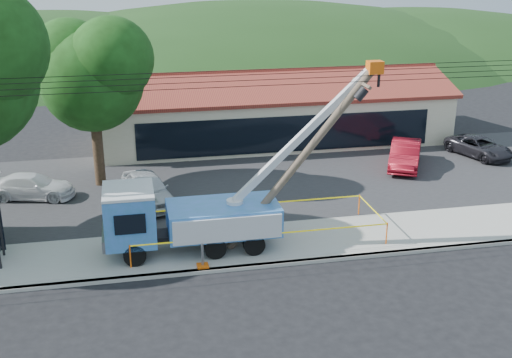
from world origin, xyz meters
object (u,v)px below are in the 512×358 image
object	(u,v)px
utility_truck	(188,215)
car_white	(34,200)
car_red	(404,169)
car_dark	(478,158)
leaning_pole	(308,150)
car_silver	(149,206)

from	to	relation	value
utility_truck	car_white	world-z (taller)	utility_truck
car_red	car_dark	bearing A→B (deg)	38.28
leaning_pole	car_silver	size ratio (longest dim) A/B	1.68
leaning_pole	car_silver	xyz separation A→B (m)	(-6.40, 5.79, -4.21)
car_silver	car_red	distance (m)	14.97
utility_truck	leaning_pole	xyz separation A→B (m)	(4.97, -0.21, 2.55)
car_silver	leaning_pole	bearing A→B (deg)	-56.72
car_white	utility_truck	bearing A→B (deg)	-123.05
car_silver	car_dark	world-z (taller)	car_silver
car_silver	car_dark	bearing A→B (deg)	-3.83
car_dark	car_silver	bearing A→B (deg)	172.68
leaning_pole	car_red	xyz separation A→B (m)	(8.32, 8.56, -4.21)
car_silver	car_white	distance (m)	5.99
car_silver	car_red	xyz separation A→B (m)	(14.71, 2.77, 0.00)
leaning_pole	car_silver	bearing A→B (deg)	137.86
utility_truck	car_red	size ratio (longest dim) A/B	2.47
leaning_pole	car_white	world-z (taller)	leaning_pole
car_red	car_white	distance (m)	20.38
car_red	car_dark	distance (m)	5.36
leaning_pole	car_red	distance (m)	12.66
car_red	car_dark	world-z (taller)	car_red
utility_truck	car_silver	bearing A→B (deg)	104.36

